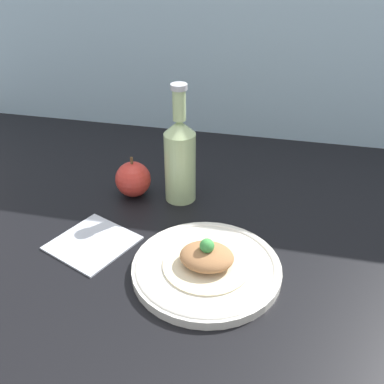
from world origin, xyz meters
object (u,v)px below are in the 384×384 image
(plated_food, at_px, (207,258))
(plate, at_px, (206,268))
(apple, at_px, (133,179))
(cider_bottle, at_px, (180,157))

(plated_food, bearing_deg, plate, 90.00)
(plated_food, distance_m, apple, 0.34)
(plate, xyz_separation_m, plated_food, (0.00, -0.00, 0.02))
(plated_food, height_order, apple, apple)
(plate, height_order, apple, apple)
(plated_food, bearing_deg, apple, 133.74)
(plate, relative_size, plated_food, 1.71)
(plate, distance_m, plated_food, 0.02)
(cider_bottle, bearing_deg, plate, -65.50)
(plated_food, xyz_separation_m, cider_bottle, (-0.12, 0.26, 0.08))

